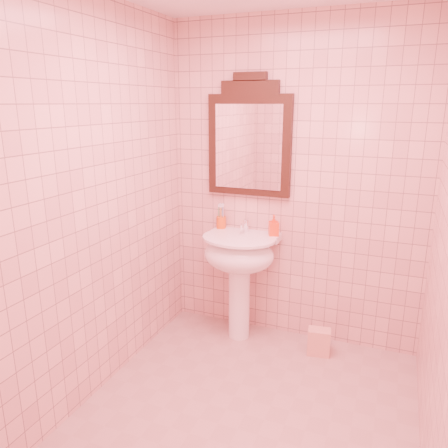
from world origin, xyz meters
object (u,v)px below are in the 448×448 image
at_px(pedestal_sink, 239,261).
at_px(mirror, 249,140).
at_px(toothbrush_cup, 221,222).
at_px(towel, 319,342).
at_px(soap_dispenser, 274,225).

height_order(pedestal_sink, mirror, mirror).
xyz_separation_m(toothbrush_cup, towel, (0.88, -0.19, -0.81)).
distance_m(mirror, toothbrush_cup, 0.71).
relative_size(mirror, towel, 4.52).
bearing_deg(soap_dispenser, towel, -44.33).
height_order(mirror, soap_dispenser, mirror).
distance_m(pedestal_sink, towel, 0.87).
relative_size(soap_dispenser, towel, 0.79).
relative_size(toothbrush_cup, soap_dispenser, 1.12).
relative_size(pedestal_sink, towel, 4.21).
height_order(mirror, toothbrush_cup, mirror).
distance_m(soap_dispenser, towel, 0.96).
bearing_deg(soap_dispenser, toothbrush_cup, 150.73).
relative_size(mirror, soap_dispenser, 5.70).
height_order(toothbrush_cup, towel, toothbrush_cup).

